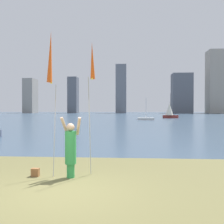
% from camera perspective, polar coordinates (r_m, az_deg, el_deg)
% --- Properties ---
extents(ground, '(120.00, 138.00, 0.12)m').
position_cam_1_polar(ground, '(57.96, 2.38, -1.24)').
color(ground, brown).
extents(person, '(0.69, 0.51, 1.88)m').
position_cam_1_polar(person, '(8.71, -8.55, -7.33)').
color(person, green).
rests_on(person, ground).
extents(kite_flag_left, '(0.16, 0.80, 4.49)m').
position_cam_1_polar(kite_flag_left, '(8.67, -12.61, 10.51)').
color(kite_flag_left, '#B2B2B7').
rests_on(kite_flag_left, ground).
extents(kite_flag_right, '(0.16, 1.04, 4.35)m').
position_cam_1_polar(kite_flag_right, '(9.39, -4.12, 9.84)').
color(kite_flag_right, '#B2B2B7').
rests_on(kite_flag_right, ground).
extents(bag, '(0.23, 0.18, 0.26)m').
position_cam_1_polar(bag, '(9.22, -15.58, -11.93)').
color(bag, brown).
rests_on(bag, ground).
extents(sailboat_2, '(3.10, 1.60, 4.97)m').
position_cam_1_polar(sailboat_2, '(56.88, 11.83, 0.36)').
color(sailboat_2, maroon).
rests_on(sailboat_2, ground).
extents(sailboat_4, '(2.90, 1.19, 3.90)m').
position_cam_1_polar(sailboat_4, '(47.59, 7.05, -1.36)').
color(sailboat_4, silver).
rests_on(sailboat_4, ground).
extents(skyline_tower_0, '(3.94, 6.92, 13.37)m').
position_cam_1_polar(skyline_tower_0, '(113.03, -16.52, 3.22)').
color(skyline_tower_0, gray).
rests_on(skyline_tower_0, ground).
extents(skyline_tower_1, '(3.54, 5.03, 13.79)m').
position_cam_1_polar(skyline_tower_1, '(107.52, -8.03, 3.48)').
color(skyline_tower_1, '#565B66').
rests_on(skyline_tower_1, ground).
extents(skyline_tower_2, '(3.94, 3.38, 18.18)m').
position_cam_1_polar(skyline_tower_2, '(103.46, 1.89, 4.80)').
color(skyline_tower_2, slate).
rests_on(skyline_tower_2, ground).
extents(skyline_tower_3, '(7.15, 6.80, 14.54)m').
position_cam_1_polar(skyline_tower_3, '(104.77, 14.22, 3.73)').
color(skyline_tower_3, '#565B66').
rests_on(skyline_tower_3, ground).
extents(skyline_tower_4, '(7.18, 6.91, 23.00)m').
position_cam_1_polar(skyline_tower_4, '(108.76, 20.94, 5.82)').
color(skyline_tower_4, gray).
rests_on(skyline_tower_4, ground).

